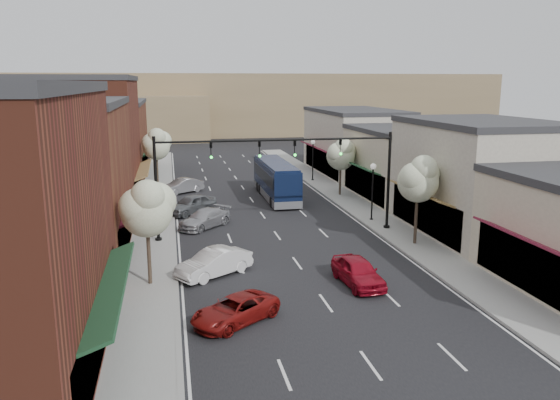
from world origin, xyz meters
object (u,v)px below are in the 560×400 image
parked_car_d (191,204)px  signal_mast_right (357,167)px  lamp_post_near (373,182)px  red_hatchback (358,271)px  coach_bus (276,179)px  parked_car_b (214,263)px  tree_left_far (157,144)px  parked_car_a (235,310)px  parked_car_e (182,186)px  tree_right_far (341,153)px  lamp_post_far (313,153)px  signal_mast_left (193,172)px  parked_car_c (205,219)px  tree_right_near (419,178)px  tree_left_near (147,207)px

parked_car_d → signal_mast_right: bearing=14.3°
lamp_post_near → red_hatchback: size_ratio=1.05×
coach_bus → red_hatchback: (0.00, -22.29, -1.02)m
signal_mast_right → parked_car_d: 14.07m
lamp_post_near → parked_car_b: bearing=-142.9°
signal_mast_right → tree_left_far: size_ratio=1.34×
parked_car_a → parked_car_e: parked_car_e is taller
tree_right_far → lamp_post_far: tree_right_far is taller
coach_bus → parked_car_e: 9.31m
coach_bus → parked_car_a: (-6.82, -25.61, -1.16)m
tree_left_far → lamp_post_far: 16.26m
signal_mast_right → tree_right_far: 12.27m
signal_mast_left → parked_car_b: (0.70, -7.10, -3.89)m
tree_right_far → parked_car_c: bearing=-146.3°
parked_car_d → parked_car_e: size_ratio=1.07×
tree_left_far → lamp_post_far: size_ratio=1.38×
coach_bus → parked_car_a: coach_bus is taller
signal_mast_left → lamp_post_near: size_ratio=1.85×
lamp_post_near → parked_car_a: (-12.31, -15.77, -2.42)m
parked_car_a → parked_car_c: parked_car_c is taller
parked_car_b → parked_car_c: 10.30m
parked_car_b → parked_car_e: parked_car_b is taller
signal_mast_left → parked_car_d: 8.61m
signal_mast_left → parked_car_a: (1.11, -13.27, -4.04)m
signal_mast_left → parked_car_a: 13.91m
red_hatchback → tree_left_far: bearing=106.2°
signal_mast_right → parked_car_c: 11.55m
parked_car_c → tree_right_far: bearing=77.8°
coach_bus → parked_car_b: 20.77m
signal_mast_right → lamp_post_near: signal_mast_right is taller
parked_car_b → tree_right_far: bearing=111.2°
signal_mast_right → lamp_post_near: size_ratio=1.85×
signal_mast_right → red_hatchback: (-3.31, -9.95, -3.90)m
signal_mast_left → lamp_post_far: size_ratio=1.85×
signal_mast_left → parked_car_c: 5.17m
signal_mast_left → parked_car_b: signal_mast_left is taller
parked_car_c → parked_car_e: size_ratio=1.08×
tree_right_near → tree_left_far: bearing=127.0°
tree_right_near → tree_left_near: size_ratio=1.05×
lamp_post_near → coach_bus: (-5.49, 9.84, -1.26)m
signal_mast_right → tree_right_near: bearing=-56.1°
tree_left_near → coach_bus: size_ratio=0.52×
signal_mast_left → tree_left_near: bearing=-108.1°
lamp_post_far → parked_car_d: lamp_post_far is taller
lamp_post_near → parked_car_b: lamp_post_near is taller
signal_mast_left → lamp_post_near: bearing=10.6°
tree_right_near → parked_car_d: 18.54m
parked_car_b → red_hatchback: bearing=34.6°
parked_car_b → parked_car_d: (-0.59, 14.80, 0.04)m
lamp_post_near → red_hatchback: 13.79m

